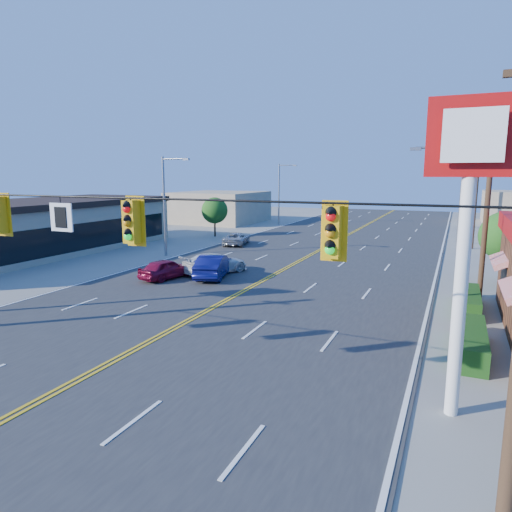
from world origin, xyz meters
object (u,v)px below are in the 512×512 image
at_px(car_white, 215,264).
at_px(car_silver, 236,239).
at_px(car_blue, 214,267).
at_px(car_magenta, 166,270).
at_px(kfc_pylon, 468,195).
at_px(signal_span, 28,236).

relative_size(car_white, car_silver, 1.10).
xyz_separation_m(car_blue, car_silver, (-4.78, 13.04, -0.16)).
relative_size(car_magenta, car_silver, 0.88).
xyz_separation_m(kfc_pylon, car_blue, (-14.29, 12.21, -5.30)).
height_order(kfc_pylon, car_magenta, kfc_pylon).
relative_size(car_magenta, car_white, 0.80).
bearing_deg(car_silver, signal_span, 91.18).
xyz_separation_m(kfc_pylon, car_white, (-14.81, 13.31, -5.37)).
distance_m(signal_span, kfc_pylon, 11.87).
relative_size(signal_span, car_silver, 5.76).
xyz_separation_m(car_magenta, car_blue, (2.56, 1.57, 0.11)).
height_order(signal_span, car_blue, signal_span).
xyz_separation_m(car_blue, car_white, (-0.51, 1.10, -0.07)).
distance_m(car_blue, car_silver, 13.89).
bearing_deg(car_blue, car_silver, -85.10).
bearing_deg(car_magenta, car_blue, -135.85).
xyz_separation_m(signal_span, car_magenta, (-5.73, 14.64, -4.25)).
bearing_deg(car_white, car_blue, 139.77).
bearing_deg(car_blue, car_magenta, 16.28).
relative_size(kfc_pylon, car_white, 1.82).
bearing_deg(car_white, car_magenta, 77.20).
relative_size(signal_span, car_blue, 5.37).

